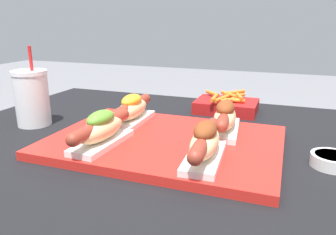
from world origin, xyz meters
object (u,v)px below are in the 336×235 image
(hot_dog_3, at_px, (225,118))
(drink_cup, at_px, (33,98))
(hot_dog_2, at_px, (132,109))
(serving_tray, at_px, (165,142))
(fries_basket, at_px, (226,105))
(hot_dog_0, at_px, (101,129))
(hot_dog_1, at_px, (205,142))
(sauce_bowl, at_px, (332,160))

(hot_dog_3, bearing_deg, drink_cup, -173.23)
(hot_dog_2, xyz_separation_m, drink_cup, (-0.26, -0.05, 0.02))
(serving_tray, relative_size, hot_dog_2, 2.40)
(drink_cup, height_order, fries_basket, drink_cup)
(hot_dog_0, relative_size, fries_basket, 1.14)
(hot_dog_1, relative_size, drink_cup, 1.00)
(hot_dog_0, bearing_deg, sauce_bowl, 12.11)
(sauce_bowl, relative_size, drink_cup, 0.38)
(hot_dog_0, xyz_separation_m, hot_dog_3, (0.22, 0.17, 0.00))
(serving_tray, relative_size, hot_dog_3, 2.41)
(sauce_bowl, bearing_deg, hot_dog_0, -167.89)
(hot_dog_3, xyz_separation_m, fries_basket, (-0.04, 0.23, -0.03))
(hot_dog_1, relative_size, hot_dog_2, 1.00)
(hot_dog_1, bearing_deg, serving_tray, 142.42)
(serving_tray, height_order, drink_cup, drink_cup)
(fries_basket, bearing_deg, sauce_bowl, -50.42)
(serving_tray, height_order, hot_dog_2, hot_dog_2)
(hot_dog_2, distance_m, drink_cup, 0.26)
(hot_dog_3, relative_size, drink_cup, 1.00)
(drink_cup, xyz_separation_m, fries_basket, (0.44, 0.29, -0.05))
(hot_dog_0, bearing_deg, hot_dog_1, -0.10)
(sauce_bowl, xyz_separation_m, fries_basket, (-0.25, 0.31, 0.01))
(hot_dog_0, distance_m, sauce_bowl, 0.44)
(hot_dog_2, bearing_deg, hot_dog_0, -86.25)
(hot_dog_1, bearing_deg, hot_dog_3, 88.61)
(sauce_bowl, relative_size, fries_basket, 0.43)
(hot_dog_1, distance_m, hot_dog_3, 0.17)
(fries_basket, bearing_deg, hot_dog_3, -80.71)
(hot_dog_2, relative_size, drink_cup, 1.00)
(serving_tray, relative_size, fries_basket, 2.75)
(hot_dog_1, relative_size, sauce_bowl, 2.64)
(hot_dog_0, height_order, hot_dog_2, hot_dog_0)
(hot_dog_2, bearing_deg, serving_tray, -33.38)
(sauce_bowl, bearing_deg, hot_dog_2, 171.51)
(hot_dog_0, height_order, sauce_bowl, hot_dog_0)
(serving_tray, relative_size, hot_dog_1, 2.41)
(hot_dog_2, bearing_deg, sauce_bowl, -8.49)
(hot_dog_0, distance_m, hot_dog_2, 0.16)
(hot_dog_1, relative_size, hot_dog_3, 1.00)
(drink_cup, bearing_deg, hot_dog_2, 11.20)
(sauce_bowl, distance_m, drink_cup, 0.70)
(fries_basket, bearing_deg, serving_tray, -103.25)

